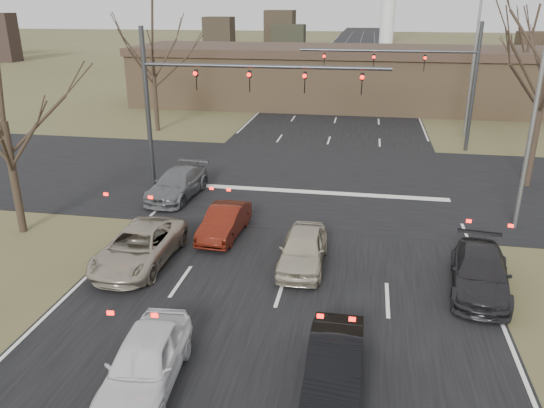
% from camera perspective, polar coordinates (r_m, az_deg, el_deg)
% --- Properties ---
extents(ground, '(360.00, 360.00, 0.00)m').
position_cam_1_polar(ground, '(15.47, -0.90, -14.82)').
color(ground, '#474625').
rests_on(ground, ground).
extents(road_main, '(14.00, 300.00, 0.02)m').
position_cam_1_polar(road_main, '(72.94, 8.34, 13.49)').
color(road_main, black).
rests_on(road_main, ground).
extents(road_cross, '(200.00, 14.00, 0.02)m').
position_cam_1_polar(road_cross, '(28.88, 4.77, 2.58)').
color(road_cross, black).
rests_on(road_cross, ground).
extents(building, '(42.40, 10.40, 5.30)m').
position_cam_1_polar(building, '(50.74, 9.80, 13.32)').
color(building, brown).
rests_on(building, ground).
extents(mast_arm_near, '(12.12, 0.24, 8.00)m').
position_cam_1_polar(mast_arm_near, '(26.77, -6.81, 12.19)').
color(mast_arm_near, '#383A3D').
rests_on(mast_arm_near, ground).
extents(mast_arm_far, '(11.12, 0.24, 8.00)m').
position_cam_1_polar(mast_arm_far, '(35.76, 16.52, 13.56)').
color(mast_arm_far, '#383A3D').
rests_on(mast_arm_far, ground).
extents(streetlight_right_near, '(2.34, 0.25, 10.00)m').
position_cam_1_polar(streetlight_right_near, '(23.49, 26.21, 10.33)').
color(streetlight_right_near, gray).
rests_on(streetlight_right_near, ground).
extents(streetlight_right_far, '(2.34, 0.25, 10.00)m').
position_cam_1_polar(streetlight_right_far, '(40.08, 20.65, 14.62)').
color(streetlight_right_far, gray).
rests_on(streetlight_right_far, ground).
extents(tree_left_far, '(5.70, 5.70, 9.50)m').
position_cam_1_polar(tree_left_far, '(40.44, -12.99, 17.93)').
color(tree_left_far, black).
rests_on(tree_left_far, ground).
extents(tree_right_far, '(5.40, 5.40, 9.00)m').
position_cam_1_polar(tree_right_far, '(49.02, 26.08, 16.40)').
color(tree_right_far, black).
rests_on(tree_right_far, ground).
extents(car_silver_suv, '(2.34, 4.91, 1.35)m').
position_cam_1_polar(car_silver_suv, '(20.01, -14.10, -4.48)').
color(car_silver_suv, '#A59A85').
rests_on(car_silver_suv, ground).
extents(car_white_sedan, '(1.95, 4.19, 1.39)m').
position_cam_1_polar(car_white_sedan, '(14.05, -13.48, -16.16)').
color(car_white_sedan, silver).
rests_on(car_white_sedan, ground).
extents(car_black_hatch, '(1.34, 3.82, 1.26)m').
position_cam_1_polar(car_black_hatch, '(13.83, 6.74, -16.67)').
color(car_black_hatch, black).
rests_on(car_black_hatch, ground).
extents(car_charcoal_sedan, '(2.40, 4.68, 1.30)m').
position_cam_1_polar(car_charcoal_sedan, '(18.99, 21.49, -6.90)').
color(car_charcoal_sedan, black).
rests_on(car_charcoal_sedan, ground).
extents(car_grey_ahead, '(2.24, 4.80, 1.36)m').
position_cam_1_polar(car_grey_ahead, '(26.53, -10.14, 2.16)').
color(car_grey_ahead, slate).
rests_on(car_grey_ahead, ground).
extents(car_red_ahead, '(1.53, 3.82, 1.23)m').
position_cam_1_polar(car_red_ahead, '(21.81, -5.14, -1.92)').
color(car_red_ahead, '#4E140B').
rests_on(car_red_ahead, ground).
extents(car_silver_ahead, '(1.60, 3.98, 1.36)m').
position_cam_1_polar(car_silver_ahead, '(19.28, 3.35, -4.85)').
color(car_silver_ahead, '#BFB59B').
rests_on(car_silver_ahead, ground).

